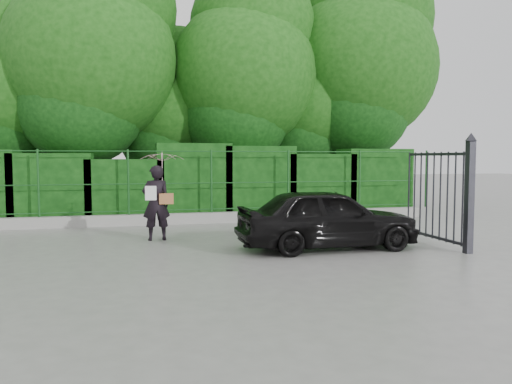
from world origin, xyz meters
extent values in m
plane|color=gray|center=(0.00, 0.00, 0.00)|extent=(80.00, 80.00, 0.00)
cube|color=#9E9E99|center=(0.00, 4.50, 0.15)|extent=(14.00, 0.25, 0.30)
cylinder|color=#184A1B|center=(-4.20, 4.50, 1.20)|extent=(0.06, 0.06, 1.80)
cylinder|color=#184A1B|center=(-1.90, 4.50, 1.20)|extent=(0.06, 0.06, 1.80)
cylinder|color=#184A1B|center=(0.40, 4.50, 1.20)|extent=(0.06, 0.06, 1.80)
cylinder|color=#184A1B|center=(2.70, 4.50, 1.20)|extent=(0.06, 0.06, 1.80)
cylinder|color=#184A1B|center=(5.00, 4.50, 1.20)|extent=(0.06, 0.06, 1.80)
cylinder|color=#184A1B|center=(7.30, 4.50, 1.20)|extent=(0.06, 0.06, 1.80)
cylinder|color=#184A1B|center=(0.00, 4.50, 0.40)|extent=(13.60, 0.03, 0.03)
cylinder|color=#184A1B|center=(0.00, 4.50, 1.15)|extent=(13.60, 0.03, 0.03)
cylinder|color=#184A1B|center=(0.00, 4.50, 2.05)|extent=(13.60, 0.03, 0.03)
cube|color=black|center=(-4.00, 5.50, 1.00)|extent=(2.20, 1.20, 2.00)
cube|color=black|center=(-2.00, 5.50, 0.91)|extent=(2.20, 1.20, 1.83)
cube|color=black|center=(0.00, 5.50, 1.15)|extent=(2.20, 1.20, 2.30)
cube|color=black|center=(2.00, 5.50, 1.11)|extent=(2.20, 1.20, 2.23)
cube|color=black|center=(4.00, 5.50, 0.99)|extent=(2.20, 1.20, 1.99)
cube|color=black|center=(6.00, 5.50, 1.08)|extent=(2.20, 1.20, 2.16)
cylinder|color=black|center=(-5.50, 8.00, 1.88)|extent=(0.36, 0.36, 3.75)
sphere|color=#14470F|center=(-5.50, 8.00, 4.12)|extent=(4.50, 4.50, 4.50)
cylinder|color=black|center=(-3.00, 7.20, 2.25)|extent=(0.36, 0.36, 4.50)
sphere|color=#14470F|center=(-3.00, 7.20, 4.95)|extent=(5.40, 5.40, 5.40)
cylinder|color=black|center=(-0.50, 8.50, 1.62)|extent=(0.36, 0.36, 3.25)
sphere|color=#14470F|center=(-0.50, 8.50, 3.58)|extent=(3.90, 3.90, 3.90)
cylinder|color=black|center=(2.00, 7.50, 2.12)|extent=(0.36, 0.36, 4.25)
sphere|color=#14470F|center=(2.00, 7.50, 4.68)|extent=(5.10, 5.10, 5.10)
cylinder|color=black|center=(4.50, 8.20, 1.75)|extent=(0.36, 0.36, 3.50)
sphere|color=#14470F|center=(4.50, 8.20, 3.85)|extent=(4.20, 4.20, 4.20)
cylinder|color=black|center=(6.50, 7.80, 2.38)|extent=(0.36, 0.36, 4.75)
sphere|color=#14470F|center=(6.50, 7.80, 5.23)|extent=(5.70, 5.70, 5.70)
cube|color=#25252C|center=(4.60, -1.20, 1.10)|extent=(0.14, 0.14, 2.20)
cone|color=#25252C|center=(4.60, -1.20, 2.28)|extent=(0.22, 0.22, 0.16)
cube|color=#25252C|center=(4.60, -0.05, 0.15)|extent=(0.05, 2.00, 0.06)
cube|color=#25252C|center=(4.60, -0.05, 1.95)|extent=(0.05, 2.00, 0.06)
cylinder|color=#25252C|center=(4.60, -1.00, 1.05)|extent=(0.04, 0.04, 1.90)
cylinder|color=#25252C|center=(4.60, -0.75, 1.05)|extent=(0.04, 0.04, 1.90)
cylinder|color=#25252C|center=(4.60, -0.50, 1.05)|extent=(0.04, 0.04, 1.90)
cylinder|color=#25252C|center=(4.60, -0.25, 1.05)|extent=(0.04, 0.04, 1.90)
cylinder|color=#25252C|center=(4.60, 0.00, 1.05)|extent=(0.04, 0.04, 1.90)
cylinder|color=#25252C|center=(4.60, 0.25, 1.05)|extent=(0.04, 0.04, 1.90)
cylinder|color=#25252C|center=(4.60, 0.50, 1.05)|extent=(0.04, 0.04, 1.90)
cylinder|color=#25252C|center=(4.60, 0.75, 1.05)|extent=(0.04, 0.04, 1.90)
cylinder|color=#25252C|center=(4.60, 1.00, 1.05)|extent=(0.04, 0.04, 1.90)
imported|color=black|center=(-1.27, 1.84, 0.85)|extent=(0.65, 0.45, 1.71)
imported|color=beige|center=(-1.12, 1.89, 1.55)|extent=(1.01, 1.03, 0.92)
cube|color=#A26338|center=(-1.05, 1.76, 0.95)|extent=(0.32, 0.15, 0.24)
cube|color=white|center=(-1.39, 1.72, 1.09)|extent=(0.25, 0.02, 0.32)
imported|color=black|center=(2.11, -0.05, 0.63)|extent=(3.74, 1.55, 1.27)
camera|label=1|loc=(-1.76, -9.61, 1.89)|focal=35.00mm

